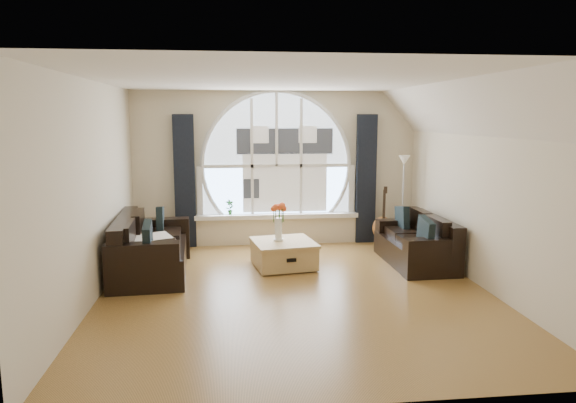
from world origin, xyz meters
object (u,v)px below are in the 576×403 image
Objects in this scene: sofa_right at (416,239)px; vase_flowers at (278,215)px; sofa_left at (152,247)px; floor_lamp at (403,201)px; coffee_chest at (284,253)px; guitar at (383,215)px; potted_plant at (230,207)px.

vase_flowers is (-2.11, 0.11, 0.39)m from sofa_right.
floor_lamp is (4.12, 1.18, 0.40)m from sofa_left.
coffee_chest is 2.50m from floor_lamp.
vase_flowers reaches higher than coffee_chest.
guitar is 2.71m from potted_plant.
floor_lamp is at bearing 12.41° from sofa_left.
sofa_right is 1.83× the size of coffee_chest.
coffee_chest is at bearing 0.55° from sofa_left.
potted_plant is at bearing 51.29° from sofa_left.
sofa_right is at bearing -97.91° from floor_lamp.
potted_plant is (-0.80, 1.47, 0.46)m from coffee_chest.
sofa_left is 1.98m from potted_plant.
sofa_left is 1.79× the size of guitar.
potted_plant reaches higher than sofa_right.
sofa_right is 3.24m from potted_plant.
coffee_chest is at bearing -61.43° from potted_plant.
potted_plant is (-0.73, 1.43, -0.10)m from vase_flowers.
vase_flowers is at bearing 175.79° from sofa_right.
sofa_left reaches higher than coffee_chest.
floor_lamp reaches higher than vase_flowers.
vase_flowers is at bearing 141.83° from coffee_chest.
floor_lamp reaches higher than coffee_chest.
floor_lamp is (2.27, 1.00, 0.01)m from vase_flowers.
sofa_left is at bearing -125.11° from potted_plant.
guitar is at bearing 95.35° from sofa_right.
guitar is at bearing 152.66° from floor_lamp.
sofa_right is 1.28m from guitar.
vase_flowers is at bearing -63.02° from potted_plant.
sofa_left is at bearing -164.00° from floor_lamp.
potted_plant is (-2.99, 0.42, -0.12)m from floor_lamp.
sofa_left is at bearing -174.45° from vase_flowers.
floor_lamp reaches higher than sofa_right.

